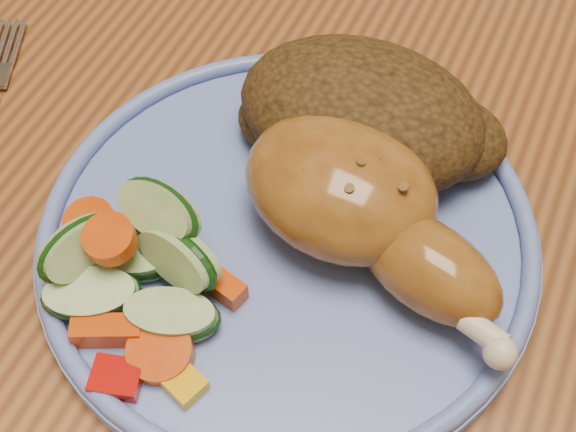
% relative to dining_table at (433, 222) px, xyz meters
% --- Properties ---
extents(dining_table, '(0.90, 1.40, 0.75)m').
position_rel_dining_table_xyz_m(dining_table, '(0.00, 0.00, 0.00)').
color(dining_table, brown).
rests_on(dining_table, ground).
extents(plate, '(0.27, 0.27, 0.01)m').
position_rel_dining_table_xyz_m(plate, '(-0.06, -0.11, 0.09)').
color(plate, '#5C72C0').
rests_on(plate, dining_table).
extents(plate_rim, '(0.26, 0.26, 0.01)m').
position_rel_dining_table_xyz_m(plate_rim, '(-0.06, -0.11, 0.10)').
color(plate_rim, '#5C72C0').
rests_on(plate_rim, plate).
extents(chicken_leg, '(0.17, 0.11, 0.06)m').
position_rel_dining_table_xyz_m(chicken_leg, '(-0.03, -0.09, 0.12)').
color(chicken_leg, '#90591E').
rests_on(chicken_leg, plate).
extents(rice_pilaf, '(0.15, 0.10, 0.06)m').
position_rel_dining_table_xyz_m(rice_pilaf, '(-0.05, -0.03, 0.12)').
color(rice_pilaf, '#432B10').
rests_on(rice_pilaf, plate).
extents(vegetable_pile, '(0.11, 0.11, 0.05)m').
position_rel_dining_table_xyz_m(vegetable_pile, '(-0.12, -0.17, 0.11)').
color(vegetable_pile, '#A50A05').
rests_on(vegetable_pile, plate).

